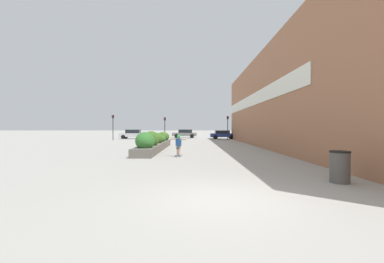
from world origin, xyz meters
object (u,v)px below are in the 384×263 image
Objects in this scene: skateboarder at (178,143)px; traffic_light_right at (228,124)px; car_rightmost at (185,133)px; traffic_light_far_left at (113,123)px; car_center_left at (223,134)px; skateboard at (178,156)px; car_leftmost at (277,134)px; traffic_light_left at (165,124)px; trash_bin at (340,167)px; car_center_right at (133,134)px.

traffic_light_right is at bearing 103.53° from skateboarder.
traffic_light_far_left is (-10.12, -7.90, 1.70)m from car_rightmost.
skateboarder is 0.31× the size of car_center_left.
car_center_left is at bearing 13.29° from traffic_light_far_left.
car_leftmost is at bearing 89.20° from skateboard.
traffic_light_left is (-3.31, 21.51, 2.22)m from skateboard.
traffic_light_far_left reaches higher than trash_bin.
car_center_left reaches higher than skateboard.
car_leftmost is at bearing 8.69° from traffic_light_far_left.
skateboarder is 21.81m from traffic_light_left.
car_center_left is at bearing 19.97° from traffic_light_left.
skateboard is 0.20× the size of traffic_light_right.
skateboard is 25.39m from car_center_left.
skateboarder is 0.38× the size of traffic_light_left.
traffic_light_right is at bearing 103.53° from skateboard.
traffic_light_left is (-9.15, 29.12, 1.76)m from trash_bin.
traffic_light_far_left is (-7.46, -0.63, 0.19)m from traffic_light_left.
skateboard is at bearing -105.55° from traffic_light_right.
car_center_right is (-23.24, 0.85, -0.02)m from car_leftmost.
skateboard is 27.11m from car_center_right.
skateboarder is at bearing -81.25° from traffic_light_left.
trash_bin is (5.83, -7.60, -0.35)m from skateboarder.
traffic_light_far_left is at bearing 120.23° from trash_bin.
skateboarder is at bearing -178.71° from car_rightmost.
skateboard is 0.66× the size of trash_bin.
trash_bin is at bearing -59.77° from traffic_light_far_left.
car_center_left is 1.22× the size of traffic_light_left.
traffic_light_far_left reaches higher than traffic_light_right.
trash_bin is 36.96m from car_rightmost.
trash_bin is 33.37m from car_leftmost.
car_center_left is at bearing 94.85° from traffic_light_right.
car_center_left is 3.93m from traffic_light_right.
car_center_left is 16.91m from traffic_light_far_left.
car_rightmost is (-6.24, 4.03, 0.05)m from car_center_left.
car_rightmost is at bearing 37.97° from traffic_light_far_left.
trash_bin is 0.30× the size of traffic_light_right.
traffic_light_far_left is (-16.37, -3.87, 1.75)m from car_center_left.
car_leftmost is at bearing -92.09° from car_center_right.
car_leftmost reaches higher than car_center_left.
car_rightmost is 12.95m from traffic_light_far_left.
car_center_left is 1.02× the size of car_center_right.
car_rightmost is at bearing 120.37° from skateboard.
car_rightmost is at bearing 120.37° from skateboarder.
car_leftmost reaches higher than trash_bin.
car_center_left is 7.43m from car_rightmost.
traffic_light_left is at bearing 107.44° from trash_bin.
car_center_right is (-9.05, 25.55, 0.71)m from skateboard.
car_center_right is at bearing 69.73° from traffic_light_far_left.
car_center_left is at bearing 90.42° from trash_bin.
traffic_light_far_left is at bearing 146.36° from skateboarder.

